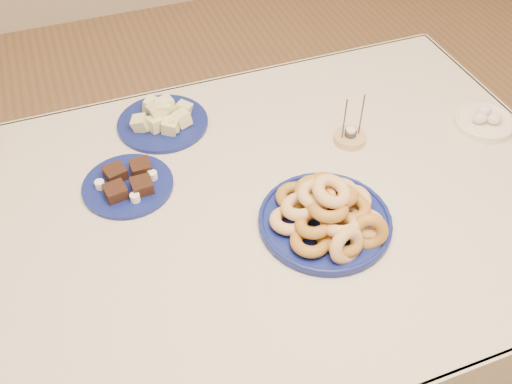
% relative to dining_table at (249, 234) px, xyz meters
% --- Properties ---
extents(ground, '(5.00, 5.00, 0.00)m').
position_rel_dining_table_xyz_m(ground, '(0.00, 0.00, -0.64)').
color(ground, brown).
rests_on(ground, ground).
extents(dining_table, '(1.71, 1.11, 0.75)m').
position_rel_dining_table_xyz_m(dining_table, '(0.00, 0.00, 0.00)').
color(dining_table, brown).
rests_on(dining_table, ground).
extents(donut_platter, '(0.36, 0.36, 0.15)m').
position_rel_dining_table_xyz_m(donut_platter, '(0.15, -0.12, 0.14)').
color(donut_platter, navy).
rests_on(donut_platter, dining_table).
extents(melon_plate, '(0.31, 0.31, 0.09)m').
position_rel_dining_table_xyz_m(melon_plate, '(-0.12, 0.38, 0.13)').
color(melon_plate, navy).
rests_on(melon_plate, dining_table).
extents(brownie_plate, '(0.25, 0.25, 0.04)m').
position_rel_dining_table_xyz_m(brownie_plate, '(-0.26, 0.17, 0.12)').
color(brownie_plate, navy).
rests_on(brownie_plate, dining_table).
extents(candle_holder, '(0.09, 0.09, 0.15)m').
position_rel_dining_table_xyz_m(candle_holder, '(0.35, 0.14, 0.12)').
color(candle_holder, tan).
rests_on(candle_holder, dining_table).
extents(egg_bowl, '(0.20, 0.20, 0.05)m').
position_rel_dining_table_xyz_m(egg_bowl, '(0.73, 0.06, 0.12)').
color(egg_bowl, white).
rests_on(egg_bowl, dining_table).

